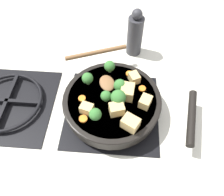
% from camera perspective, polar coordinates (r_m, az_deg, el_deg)
% --- Properties ---
extents(ground_plane, '(2.40, 2.40, 0.00)m').
position_cam_1_polar(ground_plane, '(0.75, -0.00, -3.35)').
color(ground_plane, silver).
extents(front_burner_grate, '(0.31, 0.31, 0.03)m').
position_cam_1_polar(front_burner_grate, '(0.74, -0.00, -2.86)').
color(front_burner_grate, black).
rests_on(front_burner_grate, ground_plane).
extents(rear_burner_grate, '(0.31, 0.31, 0.03)m').
position_cam_1_polar(rear_burner_grate, '(0.83, -25.57, -0.99)').
color(rear_burner_grate, black).
rests_on(rear_burner_grate, ground_plane).
extents(skillet_pan, '(0.31, 0.43, 0.05)m').
position_cam_1_polar(skillet_pan, '(0.70, 0.25, -1.06)').
color(skillet_pan, black).
rests_on(skillet_pan, front_burner_grate).
extents(wooden_spoon, '(0.23, 0.22, 0.02)m').
position_cam_1_polar(wooden_spoon, '(0.76, -2.98, 8.57)').
color(wooden_spoon, brown).
rests_on(wooden_spoon, skillet_pan).
extents(tofu_cube_center_large, '(0.05, 0.04, 0.03)m').
position_cam_1_polar(tofu_cube_center_large, '(0.66, 8.68, -0.98)').
color(tofu_cube_center_large, '#DBB770').
rests_on(tofu_cube_center_large, skillet_pan).
extents(tofu_cube_near_handle, '(0.05, 0.04, 0.03)m').
position_cam_1_polar(tofu_cube_near_handle, '(0.72, 5.81, 5.30)').
color(tofu_cube_near_handle, '#DBB770').
rests_on(tofu_cube_near_handle, skillet_pan).
extents(tofu_cube_east_chunk, '(0.04, 0.04, 0.03)m').
position_cam_1_polar(tofu_cube_east_chunk, '(0.65, -6.60, -2.78)').
color(tofu_cube_east_chunk, '#DBB770').
rests_on(tofu_cube_east_chunk, skillet_pan).
extents(tofu_cube_west_chunk, '(0.05, 0.05, 0.03)m').
position_cam_1_polar(tofu_cube_west_chunk, '(0.64, 1.24, -2.90)').
color(tofu_cube_west_chunk, '#DBB770').
rests_on(tofu_cube_west_chunk, skillet_pan).
extents(tofu_cube_back_piece, '(0.05, 0.04, 0.04)m').
position_cam_1_polar(tofu_cube_back_piece, '(0.67, 4.02, 1.62)').
color(tofu_cube_back_piece, '#DBB770').
rests_on(tofu_cube_back_piece, skillet_pan).
extents(tofu_cube_front_piece, '(0.05, 0.06, 0.04)m').
position_cam_1_polar(tofu_cube_front_piece, '(0.62, 4.85, -6.55)').
color(tofu_cube_front_piece, '#DBB770').
rests_on(tofu_cube_front_piece, skillet_pan).
extents(broccoli_floret_near_spoon, '(0.05, 0.05, 0.05)m').
position_cam_1_polar(broccoli_floret_near_spoon, '(0.65, 1.66, 0.16)').
color(broccoli_floret_near_spoon, '#709956').
rests_on(broccoli_floret_near_spoon, skillet_pan).
extents(broccoli_floret_center_top, '(0.04, 0.04, 0.05)m').
position_cam_1_polar(broccoli_floret_center_top, '(0.68, 2.07, 3.27)').
color(broccoli_floret_center_top, '#709956').
rests_on(broccoli_floret_center_top, skillet_pan).
extents(broccoli_floret_east_rim, '(0.03, 0.03, 0.04)m').
position_cam_1_polar(broccoli_floret_east_rim, '(0.66, -1.60, 0.51)').
color(broccoli_floret_east_rim, '#709956').
rests_on(broccoli_floret_east_rim, skillet_pan).
extents(broccoli_floret_west_rim, '(0.04, 0.04, 0.04)m').
position_cam_1_polar(broccoli_floret_west_rim, '(0.73, -0.64, 8.30)').
color(broccoli_floret_west_rim, '#709956').
rests_on(broccoli_floret_west_rim, skillet_pan).
extents(broccoli_floret_north_edge, '(0.04, 0.04, 0.04)m').
position_cam_1_polar(broccoli_floret_north_edge, '(0.62, -4.39, -4.31)').
color(broccoli_floret_north_edge, '#709956').
rests_on(broccoli_floret_north_edge, skillet_pan).
extents(broccoli_floret_south_cluster, '(0.04, 0.04, 0.04)m').
position_cam_1_polar(broccoli_floret_south_cluster, '(0.70, -6.41, 5.12)').
color(broccoli_floret_south_cluster, '#709956').
rests_on(broccoli_floret_south_cluster, skillet_pan).
extents(carrot_slice_orange_thin, '(0.02, 0.02, 0.01)m').
position_cam_1_polar(carrot_slice_orange_thin, '(0.65, -7.53, -5.40)').
color(carrot_slice_orange_thin, orange).
rests_on(carrot_slice_orange_thin, skillet_pan).
extents(carrot_slice_near_center, '(0.02, 0.02, 0.01)m').
position_cam_1_polar(carrot_slice_near_center, '(0.68, -7.85, -0.12)').
color(carrot_slice_near_center, orange).
rests_on(carrot_slice_near_center, skillet_pan).
extents(carrot_slice_edge_slice, '(0.02, 0.02, 0.01)m').
position_cam_1_polar(carrot_slice_edge_slice, '(0.74, 4.60, 6.34)').
color(carrot_slice_edge_slice, orange).
rests_on(carrot_slice_edge_slice, skillet_pan).
extents(carrot_slice_under_broccoli, '(0.02, 0.02, 0.01)m').
position_cam_1_polar(carrot_slice_under_broccoli, '(0.71, 7.90, 2.46)').
color(carrot_slice_under_broccoli, orange).
rests_on(carrot_slice_under_broccoli, skillet_pan).
extents(pepper_mill, '(0.06, 0.06, 0.19)m').
position_cam_1_polar(pepper_mill, '(0.88, 6.03, 16.23)').
color(pepper_mill, '#333338').
rests_on(pepper_mill, ground_plane).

